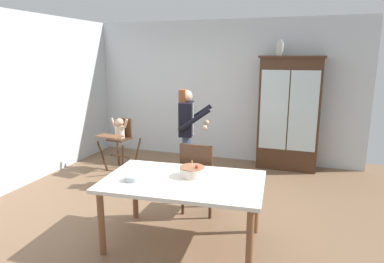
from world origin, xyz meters
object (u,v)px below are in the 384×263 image
(serving_bowl, at_px, (133,178))
(ceramic_vase, at_px, (280,49))
(dining_table, at_px, (183,187))
(china_cabinet, at_px, (289,113))
(high_chair_with_toddler, at_px, (119,134))
(dining_chair_far_side, at_px, (198,173))
(adult_person, at_px, (187,126))
(birthday_cake, at_px, (192,171))

(serving_bowl, bearing_deg, ceramic_vase, 69.94)
(ceramic_vase, relative_size, dining_table, 0.15)
(china_cabinet, bearing_deg, high_chair_with_toddler, -159.41)
(dining_table, height_order, dining_chair_far_side, dining_chair_far_side)
(dining_table, distance_m, serving_bowl, 0.54)
(ceramic_vase, height_order, dining_chair_far_side, ceramic_vase)
(china_cabinet, relative_size, adult_person, 1.33)
(adult_person, relative_size, birthday_cake, 5.47)
(serving_bowl, bearing_deg, dining_chair_far_side, 64.87)
(china_cabinet, relative_size, dining_chair_far_side, 2.12)
(high_chair_with_toddler, xyz_separation_m, dining_table, (1.94, -1.96, 0.01))
(dining_chair_far_side, bearing_deg, ceramic_vase, -108.12)
(serving_bowl, relative_size, dining_chair_far_side, 0.19)
(ceramic_vase, distance_m, dining_chair_far_side, 2.90)
(ceramic_vase, bearing_deg, dining_chair_far_side, -107.93)
(high_chair_with_toddler, distance_m, dining_chair_far_side, 2.25)
(ceramic_vase, xyz_separation_m, dining_chair_far_side, (-0.75, -2.31, -1.60))
(serving_bowl, bearing_deg, china_cabinet, 66.55)
(dining_chair_far_side, bearing_deg, high_chair_with_toddler, -33.46)
(ceramic_vase, bearing_deg, dining_table, -102.67)
(china_cabinet, xyz_separation_m, ceramic_vase, (-0.22, 0.00, 1.13))
(adult_person, bearing_deg, china_cabinet, -58.85)
(adult_person, height_order, dining_chair_far_side, adult_person)
(dining_table, xyz_separation_m, serving_bowl, (-0.50, -0.19, 0.11))
(dining_table, height_order, birthday_cake, birthday_cake)
(birthday_cake, bearing_deg, adult_person, 111.63)
(ceramic_vase, xyz_separation_m, adult_person, (-1.23, -1.38, -1.18))
(china_cabinet, bearing_deg, ceramic_vase, 179.03)
(high_chair_with_toddler, relative_size, adult_person, 0.62)
(dining_table, bearing_deg, high_chair_with_toddler, 134.68)
(birthday_cake, bearing_deg, ceramic_vase, 77.79)
(adult_person, height_order, serving_bowl, adult_person)
(adult_person, xyz_separation_m, dining_table, (0.55, -1.65, -0.31))
(adult_person, bearing_deg, serving_bowl, 169.15)
(high_chair_with_toddler, bearing_deg, dining_table, -38.75)
(birthday_cake, distance_m, serving_bowl, 0.64)
(dining_table, relative_size, birthday_cake, 6.31)
(high_chair_with_toddler, height_order, birthday_cake, high_chair_with_toddler)
(dining_table, height_order, serving_bowl, serving_bowl)
(adult_person, bearing_deg, high_chair_with_toddler, 65.04)
(china_cabinet, xyz_separation_m, birthday_cake, (-0.85, -2.90, -0.23))
(ceramic_vase, height_order, serving_bowl, ceramic_vase)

